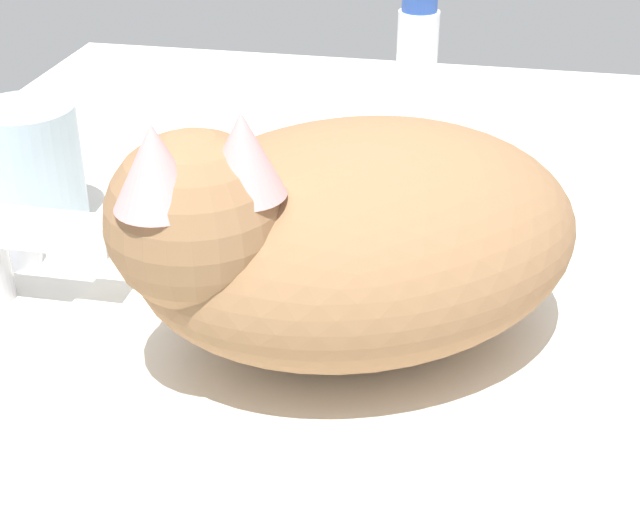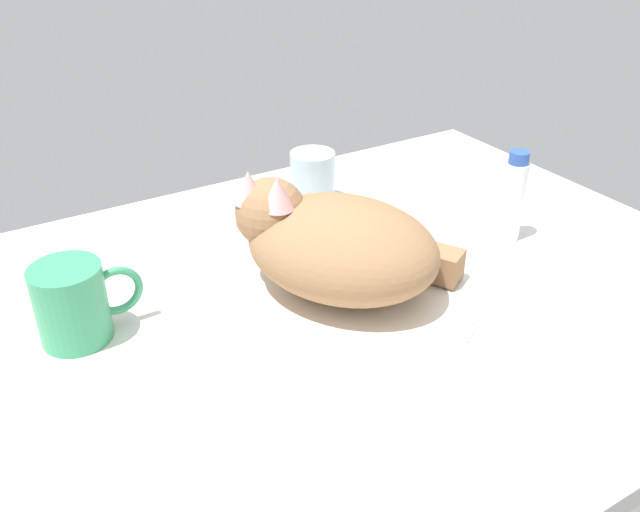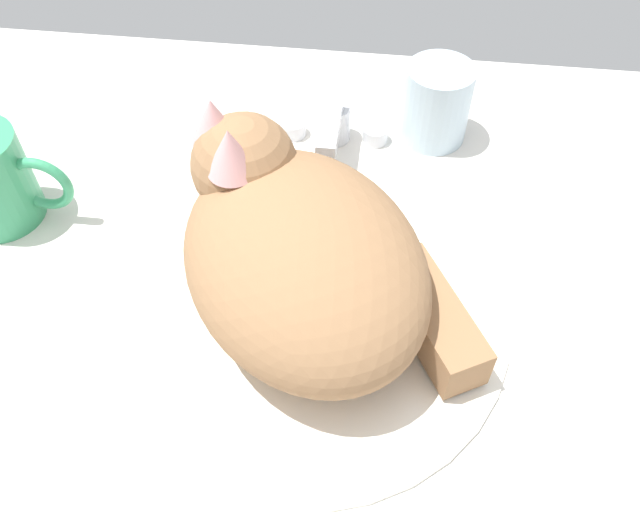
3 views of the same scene
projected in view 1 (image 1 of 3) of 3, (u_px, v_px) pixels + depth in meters
The scene contains 6 objects.
ground_plane at pixel (357, 359), 55.80cm from camera, with size 110.00×82.50×3.00cm, color silver.
sink_basin at pixel (358, 333), 54.86cm from camera, with size 36.44×36.44×0.84cm, color white.
faucet at pixel (0, 261), 57.54cm from camera, with size 12.10×10.93×6.36cm.
cat at pixel (339, 233), 51.17cm from camera, with size 30.77×31.72×15.57cm.
rinse_cup at pixel (31, 165), 66.71cm from camera, with size 7.37×7.37×8.83cm.
toothpaste_bottle at pixel (421, 78), 77.40cm from camera, with size 3.50×3.50×13.91cm.
Camera 1 is at (-45.13, -6.67, 31.32)cm, focal length 51.56 mm.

